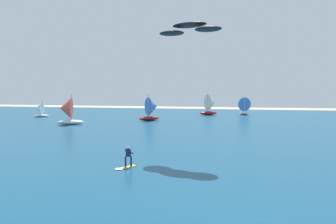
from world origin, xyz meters
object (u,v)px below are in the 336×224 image
at_px(kitesurfer, 126,160).
at_px(sailboat_heeled_over, 152,108).
at_px(kite, 189,29).
at_px(sailboat_leading, 67,111).
at_px(sailboat_near_shore, 211,104).
at_px(sailboat_anchored_offshore, 243,106).
at_px(sailboat_far_left, 40,109).

bearing_deg(kitesurfer, sailboat_heeled_over, 102.02).
xyz_separation_m(kite, sailboat_leading, (-24.47, 20.95, -9.11)).
xyz_separation_m(kitesurfer, kite, (4.08, 5.59, 10.95)).
relative_size(kitesurfer, sailboat_heeled_over, 0.38).
bearing_deg(sailboat_near_shore, kitesurfer, -92.61).
relative_size(kitesurfer, sailboat_anchored_offshore, 0.42).
bearing_deg(sailboat_heeled_over, sailboat_near_shore, 57.88).
bearing_deg(kitesurfer, sailboat_near_shore, 87.39).
height_order(sailboat_far_left, sailboat_leading, sailboat_leading).
xyz_separation_m(kitesurfer, sailboat_anchored_offshore, (10.19, 56.22, 1.56)).
distance_m(sailboat_far_left, sailboat_leading, 19.01).
distance_m(sailboat_near_shore, sailboat_anchored_offshore, 8.08).
xyz_separation_m(sailboat_far_left, sailboat_near_shore, (36.90, 14.58, 0.81)).
distance_m(kitesurfer, sailboat_near_shore, 53.99).
bearing_deg(sailboat_leading, sailboat_anchored_offshore, 44.14).
bearing_deg(sailboat_near_shore, sailboat_anchored_offshore, 16.65).
bearing_deg(sailboat_anchored_offshore, kitesurfer, -100.28).
bearing_deg(sailboat_far_left, sailboat_heeled_over, -4.30).
bearing_deg(sailboat_leading, sailboat_heeled_over, 40.94).
xyz_separation_m(kite, sailboat_far_left, (-38.52, 33.74, -9.84)).
bearing_deg(kite, sailboat_anchored_offshore, 83.11).
distance_m(kite, sailboat_heeled_over, 35.17).
xyz_separation_m(sailboat_near_shore, sailboat_anchored_offshore, (7.74, 2.31, -0.36)).
height_order(sailboat_far_left, sailboat_heeled_over, sailboat_heeled_over).
relative_size(kite, sailboat_leading, 1.22).
distance_m(sailboat_far_left, sailboat_near_shore, 39.68).
height_order(sailboat_far_left, sailboat_anchored_offshore, sailboat_anchored_offshore).
distance_m(sailboat_leading, sailboat_anchored_offshore, 42.62).
bearing_deg(kitesurfer, sailboat_anchored_offshore, 79.72).
height_order(kitesurfer, sailboat_anchored_offshore, sailboat_anchored_offshore).
relative_size(kitesurfer, kite, 0.31).
bearing_deg(kite, sailboat_heeled_over, 110.74).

